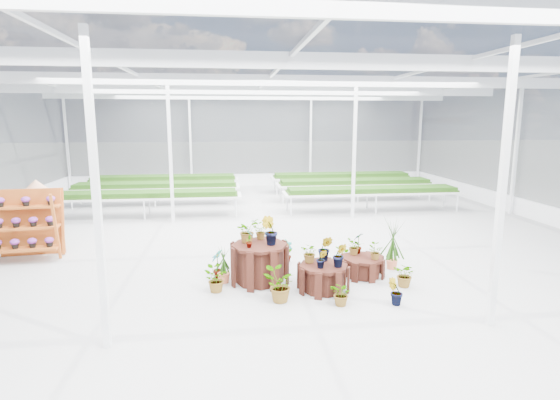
{
  "coord_description": "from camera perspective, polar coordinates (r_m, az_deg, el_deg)",
  "views": [
    {
      "loc": [
        -1.18,
        -10.18,
        3.27
      ],
      "look_at": [
        0.1,
        0.56,
        1.3
      ],
      "focal_mm": 28.0,
      "sensor_mm": 36.0,
      "label": 1
    }
  ],
  "objects": [
    {
      "name": "plinth_mid",
      "position": [
        8.68,
        5.66,
        -10.04
      ],
      "size": [
        1.28,
        1.28,
        0.52
      ],
      "primitive_type": "cylinder",
      "rotation": [
        0.0,
        0.0,
        0.39
      ],
      "color": "#34150E",
      "rests_on": "ground"
    },
    {
      "name": "bird_table",
      "position": [
        12.54,
        -28.94,
        -1.79
      ],
      "size": [
        0.53,
        0.53,
        1.84
      ],
      "primitive_type": null,
      "rotation": [
        0.0,
        0.0,
        0.23
      ],
      "color": "tan",
      "rests_on": "ground"
    },
    {
      "name": "shelf_rack",
      "position": [
        11.97,
        -30.27,
        -2.89
      ],
      "size": [
        1.64,
        0.98,
        1.65
      ],
      "primitive_type": null,
      "rotation": [
        0.0,
        0.0,
        0.1
      ],
      "color": "#9B4617",
      "rests_on": "ground"
    },
    {
      "name": "plinth_low",
      "position": [
        9.58,
        10.66,
        -8.51
      ],
      "size": [
        1.06,
        1.06,
        0.41
      ],
      "primitive_type": "cylinder",
      "rotation": [
        0.0,
        0.0,
        0.17
      ],
      "color": "#34150E",
      "rests_on": "ground"
    },
    {
      "name": "ground_plane",
      "position": [
        10.76,
        -0.16,
        -7.38
      ],
      "size": [
        24.0,
        24.0,
        0.0
      ],
      "primitive_type": "plane",
      "color": "gray",
      "rests_on": "ground"
    },
    {
      "name": "plinth_tall",
      "position": [
        9.03,
        -2.69,
        -8.23
      ],
      "size": [
        1.53,
        1.53,
        0.8
      ],
      "primitive_type": "cylinder",
      "rotation": [
        0.0,
        0.0,
        -0.38
      ],
      "color": "#34150E",
      "rests_on": "ground"
    },
    {
      "name": "steel_frame",
      "position": [
        10.3,
        -0.17,
        4.63
      ],
      "size": [
        18.0,
        24.0,
        4.5
      ],
      "primitive_type": null,
      "color": "silver",
      "rests_on": "ground"
    },
    {
      "name": "nursery_benches",
      "position": [
        17.65,
        -2.86,
        1.02
      ],
      "size": [
        16.0,
        7.0,
        0.84
      ],
      "primitive_type": null,
      "color": "silver",
      "rests_on": "ground"
    },
    {
      "name": "greenhouse_shell",
      "position": [
        10.3,
        -0.17,
        4.63
      ],
      "size": [
        18.0,
        24.0,
        4.5
      ],
      "primitive_type": null,
      "color": "white",
      "rests_on": "ground"
    },
    {
      "name": "nursery_plants",
      "position": [
        8.96,
        3.96,
        -7.63
      ],
      "size": [
        4.38,
        2.95,
        1.39
      ],
      "color": "#1B3D0E",
      "rests_on": "ground"
    }
  ]
}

